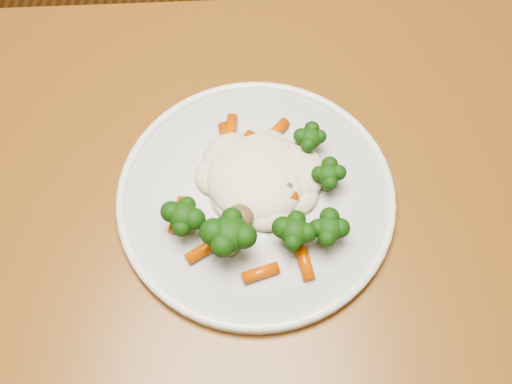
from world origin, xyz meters
TOP-DOWN VIEW (x-y plane):
  - dining_table at (-0.18, 0.33)m, footprint 1.19×0.89m
  - plate at (-0.24, 0.40)m, footprint 0.29×0.29m
  - meal at (-0.23, 0.39)m, footprint 0.19×0.19m

SIDE VIEW (x-z plane):
  - dining_table at x=-0.18m, z-range 0.26..1.01m
  - plate at x=-0.24m, z-range 0.75..0.76m
  - meal at x=-0.23m, z-range 0.76..0.81m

